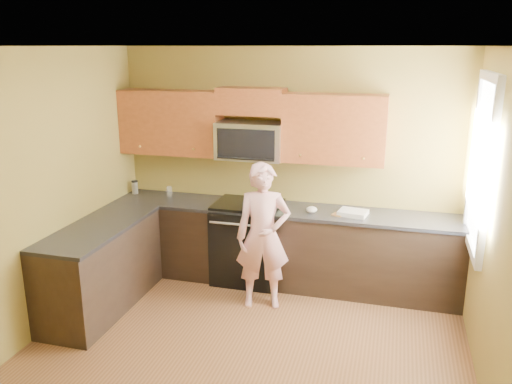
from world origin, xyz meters
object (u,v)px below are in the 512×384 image
(stove, at_px, (248,242))
(travel_mug, at_px, (135,194))
(woman, at_px, (263,236))
(microwave, at_px, (251,159))
(frying_pan, at_px, (253,206))
(butter_tub, at_px, (276,207))

(stove, bearing_deg, travel_mug, 175.62)
(travel_mug, bearing_deg, woman, -20.46)
(microwave, distance_m, woman, 1.02)
(travel_mug, bearing_deg, microwave, 0.39)
(microwave, height_order, woman, microwave)
(frying_pan, distance_m, travel_mug, 1.61)
(woman, bearing_deg, frying_pan, 102.78)
(stove, xyz_separation_m, travel_mug, (-1.50, 0.11, 0.45))
(travel_mug, bearing_deg, butter_tub, -2.47)
(frying_pan, xyz_separation_m, butter_tub, (0.23, 0.15, -0.03))
(stove, distance_m, microwave, 0.98)
(stove, bearing_deg, woman, -59.82)
(frying_pan, xyz_separation_m, travel_mug, (-1.59, 0.23, -0.03))
(stove, relative_size, butter_tub, 7.02)
(stove, height_order, microwave, microwave)
(stove, bearing_deg, frying_pan, -50.53)
(stove, height_order, woman, woman)
(woman, xyz_separation_m, travel_mug, (-1.83, 0.68, 0.14))
(woman, bearing_deg, microwave, 100.69)
(woman, height_order, butter_tub, woman)
(woman, bearing_deg, stove, 105.38)
(woman, relative_size, frying_pan, 3.70)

